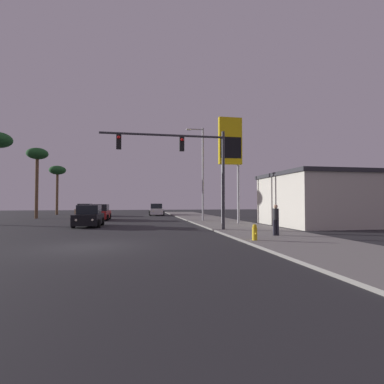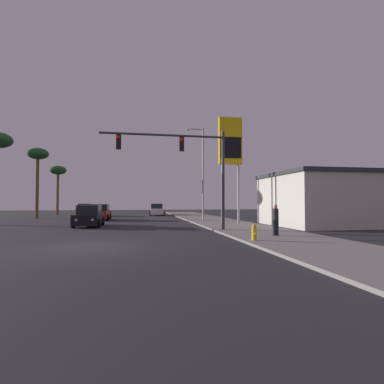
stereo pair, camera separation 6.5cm
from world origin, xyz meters
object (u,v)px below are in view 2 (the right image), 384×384
at_px(car_red, 100,213).
at_px(car_black, 89,217).
at_px(car_tan, 85,210).
at_px(traffic_light_mast, 188,158).
at_px(fire_hydrant, 254,232).
at_px(palm_tree_mid, 38,157).
at_px(street_lamp, 202,169).
at_px(pedestrian_on_sidewalk, 275,218).
at_px(palm_tree_far, 58,172).
at_px(car_white, 157,210).
at_px(gas_station_sign, 230,147).

relative_size(car_red, car_black, 1.00).
relative_size(car_tan, traffic_light_mast, 0.54).
xyz_separation_m(car_tan, fire_hydrant, (12.54, -29.77, -0.27)).
height_order(car_tan, fire_hydrant, car_tan).
bearing_deg(palm_tree_mid, street_lamp, -27.79).
height_order(pedestrian_on_sidewalk, palm_tree_mid, palm_tree_mid).
bearing_deg(palm_tree_far, palm_tree_mid, -88.69).
bearing_deg(pedestrian_on_sidewalk, car_black, 139.43).
bearing_deg(car_black, car_white, -107.85).
bearing_deg(car_black, car_red, -87.74).
distance_m(car_black, pedestrian_on_sidewalk, 14.63).
distance_m(traffic_light_mast, pedestrian_on_sidewalk, 6.81).
relative_size(car_tan, car_black, 1.00).
relative_size(car_tan, car_white, 1.00).
bearing_deg(palm_tree_far, car_tan, -42.94).
xyz_separation_m(car_tan, pedestrian_on_sidewalk, (14.46, -28.04, 0.27)).
relative_size(pedestrian_on_sidewalk, palm_tree_mid, 0.20).
relative_size(car_red, palm_tree_far, 0.59).
height_order(palm_tree_far, palm_tree_mid, palm_tree_mid).
bearing_deg(car_tan, car_red, 108.99).
relative_size(car_tan, street_lamp, 0.48).
xyz_separation_m(street_lamp, pedestrian_on_sidewalk, (1.26, -13.09, -4.08)).
bearing_deg(pedestrian_on_sidewalk, palm_tree_far, 120.57).
distance_m(car_tan, car_white, 9.81).
distance_m(car_black, car_white, 19.76).
distance_m(car_white, street_lamp, 16.07).
bearing_deg(car_white, car_black, 73.02).
bearing_deg(car_red, car_black, 93.21).
height_order(traffic_light_mast, street_lamp, street_lamp).
distance_m(car_black, gas_station_sign, 12.91).
xyz_separation_m(fire_hydrant, palm_tree_far, (-17.21, 34.13, 5.85)).
bearing_deg(street_lamp, car_red, 153.75).
bearing_deg(gas_station_sign, car_black, 178.32).
bearing_deg(car_tan, palm_tree_far, -41.66).
bearing_deg(traffic_light_mast, street_lamp, 72.64).
height_order(street_lamp, fire_hydrant, street_lamp).
bearing_deg(car_red, palm_tree_mid, -27.56).
height_order(car_tan, car_white, same).
relative_size(car_red, palm_tree_mid, 0.53).
height_order(street_lamp, palm_tree_mid, street_lamp).
bearing_deg(gas_station_sign, fire_hydrant, -101.98).
xyz_separation_m(car_tan, palm_tree_far, (-4.68, 4.35, 5.57)).
bearing_deg(car_black, street_lamp, -158.76).
relative_size(car_tan, pedestrian_on_sidewalk, 2.59).
height_order(car_black, gas_station_sign, gas_station_sign).
bearing_deg(car_black, car_tan, -78.51).
bearing_deg(pedestrian_on_sidewalk, palm_tree_mid, 130.17).
bearing_deg(car_black, fire_hydrant, 130.50).
height_order(car_black, street_lamp, street_lamp).
distance_m(gas_station_sign, palm_tree_mid, 23.40).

